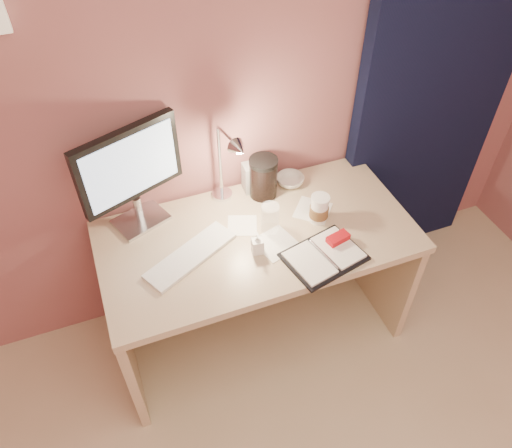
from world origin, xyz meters
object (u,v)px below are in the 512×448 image
object	(u,v)px
clear_cup	(270,218)
desk_lamp	(222,166)
monitor	(129,170)
desk	(252,256)
lotion_bottle	(257,243)
dark_jar	(263,179)
coffee_cup	(319,209)
planner	(325,255)
bowl	(290,180)
keyboard	(191,256)
product_box	(253,177)

from	to	relation	value
clear_cup	desk_lamp	xyz separation A→B (m)	(-0.15, 0.19, 0.19)
monitor	clear_cup	size ratio (longest dim) A/B	3.55
desk	clear_cup	bearing A→B (deg)	-47.12
clear_cup	lotion_bottle	size ratio (longest dim) A/B	1.30
desk	clear_cup	size ratio (longest dim) A/B	9.98
lotion_bottle	dark_jar	world-z (taller)	dark_jar
desk	coffee_cup	bearing A→B (deg)	-16.69
planner	lotion_bottle	distance (m)	0.29
dark_jar	desk_lamp	bearing A→B (deg)	-168.40
desk_lamp	desk	bearing A→B (deg)	-66.69
clear_cup	bowl	bearing A→B (deg)	50.59
keyboard	desk_lamp	size ratio (longest dim) A/B	1.02
keyboard	clear_cup	world-z (taller)	clear_cup
coffee_cup	product_box	bearing A→B (deg)	122.83
coffee_cup	product_box	size ratio (longest dim) A/B	0.95
dark_jar	desk	bearing A→B (deg)	-125.96
coffee_cup	lotion_bottle	size ratio (longest dim) A/B	1.29
bowl	lotion_bottle	size ratio (longest dim) A/B	1.26
planner	keyboard	bearing A→B (deg)	146.61
coffee_cup	clear_cup	size ratio (longest dim) A/B	0.99
clear_cup	bowl	distance (m)	0.34
monitor	planner	size ratio (longest dim) A/B	1.36
clear_cup	desk_lamp	world-z (taller)	desk_lamp
planner	bowl	bearing A→B (deg)	71.14
dark_jar	desk_lamp	distance (m)	0.27
bowl	product_box	distance (m)	0.19
product_box	desk	bearing A→B (deg)	-110.19
dark_jar	bowl	bearing A→B (deg)	8.75
keyboard	dark_jar	distance (m)	0.52
desk	monitor	distance (m)	0.73
product_box	desk_lamp	distance (m)	0.28
coffee_cup	lotion_bottle	xyz separation A→B (m)	(-0.33, -0.08, -0.01)
desk	product_box	distance (m)	0.38
desk_lamp	keyboard	bearing A→B (deg)	-147.74
desk	bowl	size ratio (longest dim) A/B	10.30
clear_cup	dark_jar	world-z (taller)	dark_jar
keyboard	coffee_cup	xyz separation A→B (m)	(0.60, 0.01, 0.06)
monitor	clear_cup	xyz separation A→B (m)	(0.53, -0.26, -0.23)
lotion_bottle	coffee_cup	bearing A→B (deg)	14.17
monitor	product_box	world-z (taller)	monitor
product_box	desk_lamp	xyz separation A→B (m)	(-0.18, -0.10, 0.19)
monitor	planner	distance (m)	0.89
desk_lamp	dark_jar	bearing A→B (deg)	-0.92
coffee_cup	dark_jar	distance (m)	0.31
desk	coffee_cup	world-z (taller)	coffee_cup
planner	desk_lamp	distance (m)	0.58
product_box	coffee_cup	bearing A→B (deg)	-54.95
product_box	lotion_bottle	bearing A→B (deg)	-105.98
coffee_cup	desk_lamp	bearing A→B (deg)	150.95
monitor	lotion_bottle	xyz separation A→B (m)	(0.43, -0.36, -0.24)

